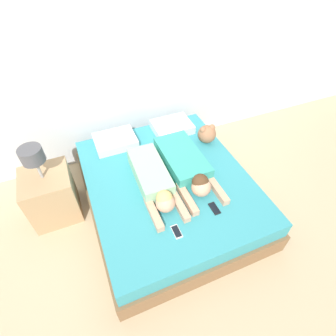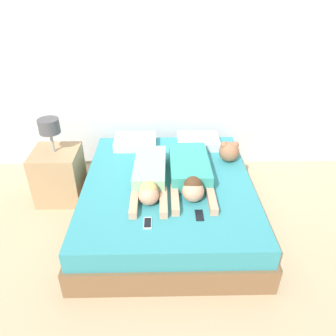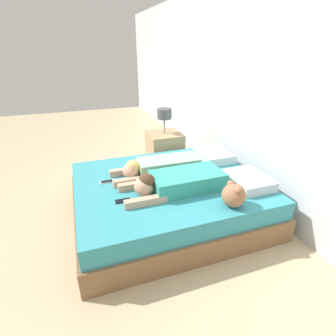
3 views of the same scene
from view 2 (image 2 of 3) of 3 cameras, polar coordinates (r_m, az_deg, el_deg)
ground_plane at (r=3.56m, az=0.00°, el=-8.29°), size 12.00×12.00×0.00m
wall_back at (r=4.02m, az=-0.35°, el=17.43°), size 12.00×0.06×2.60m
bed at (r=3.42m, az=0.00°, el=-5.43°), size 1.73×2.03×0.45m
pillow_head_left at (r=3.94m, az=-5.72°, el=4.55°), size 0.49×0.38×0.10m
pillow_head_right at (r=3.95m, az=5.26°, el=4.66°), size 0.49×0.38×0.10m
person_left at (r=3.19m, az=-3.20°, el=-1.43°), size 0.33×1.01×0.22m
person_right at (r=3.26m, az=3.88°, el=-0.72°), size 0.40×1.06×0.23m
cell_phone_left at (r=2.77m, az=-3.56°, el=-9.54°), size 0.07×0.14×0.01m
cell_phone_right at (r=2.86m, az=5.47°, el=-8.18°), size 0.07×0.14×0.01m
plush_toy at (r=3.64m, az=10.59°, el=2.90°), size 0.22×0.22×0.23m
nightstand at (r=3.85m, az=-18.52°, el=-0.79°), size 0.49×0.49×0.97m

